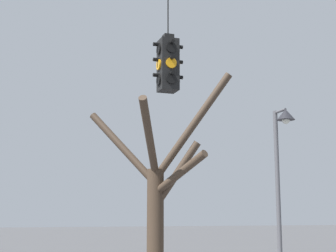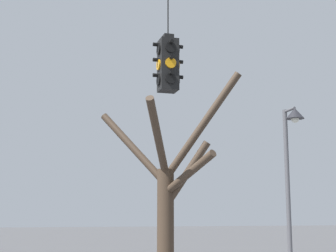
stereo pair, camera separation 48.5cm
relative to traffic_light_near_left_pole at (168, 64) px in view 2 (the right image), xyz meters
name	(u,v)px [view 2 (the right image)]	position (x,y,z in m)	size (l,w,h in m)	color
traffic_light_near_left_pole	(168,64)	(0.00, 0.00, 0.00)	(0.58, 0.58, 3.23)	black
street_lamp	(292,162)	(4.18, 2.93, -1.43)	(0.47, 0.82, 5.25)	#515156
bare_tree	(169,199)	(1.52, 5.15, -2.34)	(3.67, 3.54, 6.50)	#423326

